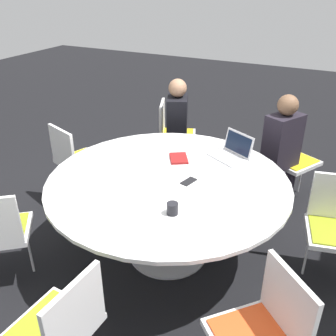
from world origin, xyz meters
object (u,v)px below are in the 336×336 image
chair_0 (289,153)px  spiral_notebook (179,158)px  chair_2 (75,157)px  person_1 (179,123)px  laptop (233,152)px  person_0 (283,144)px  coffee_cup (172,209)px  cell_phone (189,181)px  chair_1 (173,131)px  chair_4 (61,324)px  chair_5 (264,329)px

chair_0 → spiral_notebook: size_ratio=3.33×
chair_2 → person_1: person_1 is taller
chair_2 → laptop: 1.66m
person_0 → person_1: (-0.08, -1.19, 0.00)m
coffee_cup → cell_phone: coffee_cup is taller
chair_0 → chair_2: (1.09, -2.00, 0.00)m
chair_2 → coffee_cup: (0.80, 1.52, 0.28)m
chair_1 → spiral_notebook: chair_1 is taller
chair_0 → chair_4: size_ratio=1.00×
chair_5 → chair_1: bearing=-10.9°
chair_1 → spiral_notebook: bearing=6.1°
chair_5 → person_1: size_ratio=0.71×
chair_2 → spiral_notebook: chair_2 is taller
person_0 → cell_phone: bearing=5.2°
chair_0 → chair_5: bearing=35.7°
chair_2 → cell_phone: size_ratio=5.59×
chair_1 → person_0: 1.39m
chair_1 → chair_2: bearing=-50.6°
chair_4 → chair_5: size_ratio=1.00×
laptop → coffee_cup: size_ratio=4.79×
person_1 → spiral_notebook: 1.03m
person_1 → chair_4: bearing=-11.1°
chair_1 → person_1: 0.32m
chair_2 → chair_5: bearing=-9.1°
chair_4 → person_0: person_0 is taller
spiral_notebook → coffee_cup: 0.85m
chair_5 → cell_phone: chair_5 is taller
chair_0 → coffee_cup: chair_0 is taller
chair_4 → coffee_cup: chair_4 is taller
chair_0 → laptop: bearing=4.2°
spiral_notebook → chair_1: bearing=-151.9°
chair_1 → cell_phone: size_ratio=5.59×
chair_5 → spiral_notebook: chair_5 is taller
chair_0 → laptop: 0.97m
cell_phone → person_1: bearing=-151.9°
chair_1 → person_1: size_ratio=0.71×
chair_4 → coffee_cup: (-0.91, 0.24, 0.28)m
person_1 → spiral_notebook: bearing=2.9°
chair_0 → person_0: (0.25, -0.04, 0.19)m
chair_1 → chair_5: 2.89m
person_1 → laptop: bearing=29.4°
person_1 → coffee_cup: bearing=1.6°
chair_1 → spiral_notebook: 1.30m
laptop → cell_phone: laptop is taller
person_0 → laptop: size_ratio=3.00×
chair_2 → person_1: bearing=69.4°
laptop → chair_5: bearing=-37.0°
chair_4 → coffee_cup: bearing=-12.0°
spiral_notebook → person_1: bearing=-155.1°
chair_1 → chair_5: same height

